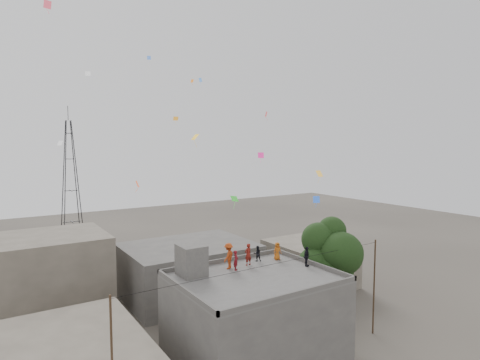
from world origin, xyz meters
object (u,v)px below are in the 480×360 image
object	(u,v)px
tree	(330,258)
stair_head_box	(191,260)
transmission_tower	(71,184)
person_red_adult	(248,254)
person_dark_adult	(307,257)

from	to	relation	value
tree	stair_head_box	bearing A→B (deg)	169.26
stair_head_box	transmission_tower	bearing A→B (deg)	91.23
transmission_tower	person_red_adult	world-z (taller)	transmission_tower
person_red_adult	person_dark_adult	xyz separation A→B (m)	(3.29, -2.45, -0.08)
tree	transmission_tower	xyz separation A→B (m)	(-11.37, 39.40, 2.97)
tree	transmission_tower	bearing A→B (deg)	106.09
stair_head_box	person_red_adult	bearing A→B (deg)	-2.65
tree	person_red_adult	bearing A→B (deg)	163.90
person_dark_adult	person_red_adult	bearing A→B (deg)	116.98
tree	transmission_tower	size ratio (longest dim) A/B	0.45
stair_head_box	tree	size ratio (longest dim) A/B	0.22
person_red_adult	person_dark_adult	size ratio (longest dim) A/B	1.11
person_red_adult	stair_head_box	bearing A→B (deg)	-11.90
transmission_tower	person_red_adult	bearing A→B (deg)	-82.25
stair_head_box	person_red_adult	world-z (taller)	stair_head_box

